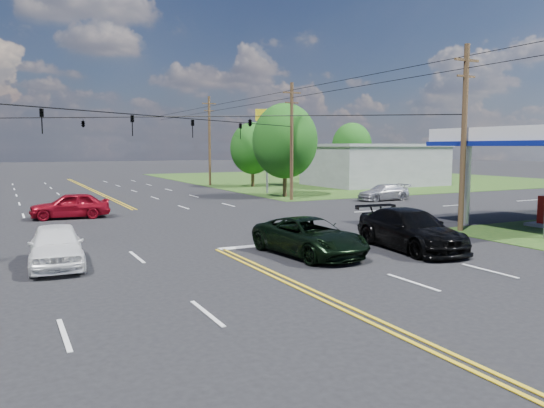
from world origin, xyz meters
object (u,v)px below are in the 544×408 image
pole_se (464,136)px  retail_ne (374,166)px  tree_right_b (253,148)px  pickup_white (56,246)px  pole_right_far (210,140)px  pole_ne (292,140)px  tree_right_a (285,141)px  pickup_dkgreen (310,237)px  suv_black (410,229)px  tree_far_r (352,146)px

pole_se → retail_ne: bearing=59.6°
tree_right_b → pickup_white: (-22.97, -32.29, -3.44)m
pole_right_far → tree_right_b: (3.50, -4.00, -0.95)m
pole_ne → tree_right_b: bearing=76.9°
tree_right_a → pickup_dkgreen: size_ratio=1.50×
pickup_dkgreen → retail_ne: bearing=42.3°
tree_right_a → pickup_dkgreen: bearing=-116.2°
pole_ne → tree_right_a: bearing=71.6°
pole_se → suv_black: pole_se is taller
tree_far_r → tree_right_b: bearing=-161.1°
pole_se → pickup_dkgreen: 11.15m
tree_right_b → pickup_white: tree_right_b is taller
pickup_white → pole_se: bearing=2.2°
pole_right_far → tree_right_a: size_ratio=1.22×
pole_se → suv_black: bearing=-155.4°
pole_right_far → pickup_white: pole_right_far is taller
pole_ne → suv_black: (-5.71, -20.62, -4.06)m
retail_ne → pole_se: bearing=-120.4°
pickup_dkgreen → pickup_white: pickup_white is taller
pole_ne → tree_right_b: (3.50, 15.00, -0.70)m
pole_right_far → retail_ne: bearing=-25.2°
pole_right_far → pickup_dkgreen: size_ratio=1.84×
pole_ne → pickup_white: pole_ne is taller
tree_right_a → pickup_white: size_ratio=1.78×
retail_ne → suv_black: size_ratio=2.38×
tree_right_b → suv_black: bearing=-104.5°
pole_right_far → pickup_white: 41.42m
pole_right_far → suv_black: bearing=-98.2°
tree_right_a → pickup_dkgreen: tree_right_a is taller
pole_ne → pickup_dkgreen: size_ratio=1.74×
pole_se → pole_ne: bearing=90.0°
pole_ne → tree_right_a: (1.00, 3.00, -0.05)m
tree_right_a → pickup_dkgreen: (-11.19, -22.74, -4.11)m
pole_se → tree_right_b: (3.50, 33.00, -0.70)m
tree_far_r → suv_black: tree_far_r is taller
pole_se → suv_black: 7.48m
tree_far_r → retail_ne: bearing=-111.8°
retail_ne → tree_right_a: 18.09m
tree_right_b → pickup_white: 39.77m
tree_far_r → suv_black: size_ratio=1.30×
pole_se → tree_far_r: 44.30m
retail_ne → pole_se: (-17.00, -29.00, 2.72)m
pole_ne → suv_black: size_ratio=1.61×
tree_right_b → tree_far_r: tree_far_r is taller
pole_se → tree_right_a: pole_se is taller
retail_ne → suv_black: (-22.71, -31.62, -1.35)m
retail_ne → tree_right_b: bearing=163.5°
tree_far_r → pickup_dkgreen: (-31.19, -40.74, -3.79)m
pickup_dkgreen → pole_se: bearing=3.5°
suv_black → pole_se: bearing=30.1°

